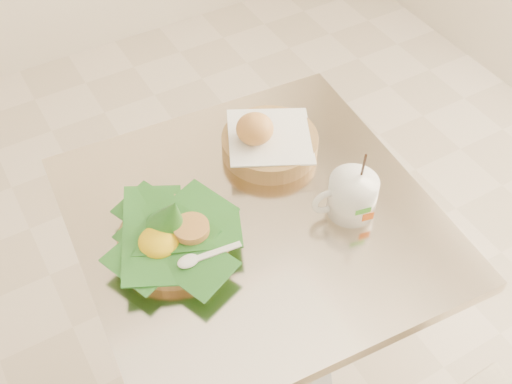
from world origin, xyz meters
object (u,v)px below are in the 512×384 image
cafe_table (255,278)px  coffee_mug (351,195)px  bread_basket (267,141)px  rice_basket (172,235)px

cafe_table → coffee_mug: (0.17, -0.08, 0.27)m
cafe_table → bread_basket: bearing=51.7°
rice_basket → coffee_mug: bearing=-15.4°
rice_basket → bread_basket: bearing=24.8°
cafe_table → bread_basket: 0.32m
bread_basket → coffee_mug: size_ratio=1.41×
bread_basket → coffee_mug: bearing=-76.2°
cafe_table → rice_basket: bearing=175.7°
rice_basket → bread_basket: (0.29, 0.13, -0.00)m
bread_basket → coffee_mug: 0.24m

